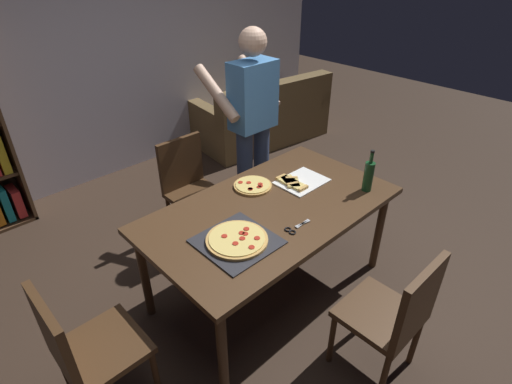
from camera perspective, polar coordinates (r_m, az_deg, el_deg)
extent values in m
plane|color=#38281E|center=(3.19, 1.91, -13.35)|extent=(12.00, 12.00, 0.00)
cube|color=#BCB7C6|center=(4.55, -23.09, 18.52)|extent=(6.40, 0.10, 2.80)
cube|color=#4C331E|center=(2.72, 2.18, -2.46)|extent=(1.75, 0.99, 0.04)
cylinder|color=#4C331E|center=(2.38, -4.82, -21.79)|extent=(0.06, 0.06, 0.71)
cylinder|color=#4C331E|center=(3.29, 17.11, -5.32)|extent=(0.06, 0.06, 0.71)
cylinder|color=#4C331E|center=(2.87, -15.61, -11.39)|extent=(0.06, 0.06, 0.71)
cylinder|color=#4C331E|center=(3.66, 6.15, 0.17)|extent=(0.06, 0.06, 0.71)
cube|color=#472D19|center=(2.54, 17.19, -16.30)|extent=(0.42, 0.42, 0.04)
cube|color=#472D19|center=(2.32, 22.24, -14.38)|extent=(0.42, 0.04, 0.45)
cylinder|color=#472D19|center=(2.87, 15.25, -15.58)|extent=(0.04, 0.04, 0.41)
cylinder|color=#472D19|center=(2.65, 10.75, -19.84)|extent=(0.04, 0.04, 0.41)
cylinder|color=#472D19|center=(2.78, 21.76, -19.03)|extent=(0.04, 0.04, 0.41)
cylinder|color=#472D19|center=(2.56, 17.75, -23.90)|extent=(0.04, 0.04, 0.41)
cube|color=#472D19|center=(3.47, -8.51, -0.51)|extent=(0.42, 0.42, 0.04)
cube|color=#472D19|center=(3.48, -10.68, 4.11)|extent=(0.42, 0.04, 0.45)
cylinder|color=#472D19|center=(3.39, -8.86, -6.03)|extent=(0.04, 0.04, 0.41)
cylinder|color=#472D19|center=(3.56, -4.18, -3.63)|extent=(0.04, 0.04, 0.41)
cylinder|color=#472D19|center=(3.64, -12.20, -3.45)|extent=(0.04, 0.04, 0.41)
cylinder|color=#472D19|center=(3.80, -7.68, -1.33)|extent=(0.04, 0.04, 0.41)
cube|color=#472D19|center=(2.43, -21.00, -20.08)|extent=(0.42, 0.42, 0.04)
cube|color=#472D19|center=(2.23, -26.81, -18.18)|extent=(0.04, 0.42, 0.45)
cylinder|color=#472D19|center=(2.53, -14.09, -23.97)|extent=(0.04, 0.04, 0.41)
cylinder|color=#472D19|center=(2.75, -18.22, -18.96)|extent=(0.04, 0.04, 0.41)
cylinder|color=#472D19|center=(2.70, -25.44, -22.27)|extent=(0.04, 0.04, 0.41)
cube|color=brown|center=(5.45, 0.68, 9.56)|extent=(1.79, 1.04, 0.40)
cube|color=brown|center=(5.06, 3.01, 12.89)|extent=(1.71, 0.40, 0.45)
cube|color=brown|center=(5.82, 6.90, 13.96)|extent=(0.26, 0.86, 0.20)
cube|color=brown|center=(4.94, -6.52, 10.69)|extent=(0.26, 0.86, 0.20)
cube|color=teal|center=(4.42, -32.25, -1.27)|extent=(0.06, 0.22, 0.33)
cube|color=red|center=(4.44, -31.00, -1.11)|extent=(0.07, 0.22, 0.28)
cylinder|color=#38476B|center=(3.69, 0.74, 2.80)|extent=(0.14, 0.14, 0.95)
cylinder|color=#38476B|center=(3.57, -1.56, 1.72)|extent=(0.14, 0.14, 0.95)
cube|color=#4C8CD1|center=(3.32, -0.44, 13.60)|extent=(0.38, 0.22, 0.55)
sphere|color=#E0B293|center=(3.22, -0.47, 20.64)|extent=(0.22, 0.22, 0.22)
cylinder|color=#E0B293|center=(3.59, 0.29, 15.46)|extent=(0.09, 0.50, 0.39)
cylinder|color=#E0B293|center=(3.30, -5.65, 13.83)|extent=(0.09, 0.50, 0.39)
cube|color=#2D2D33|center=(2.40, -2.72, -7.07)|extent=(0.43, 0.43, 0.01)
cylinder|color=tan|center=(2.40, -2.73, -6.80)|extent=(0.37, 0.37, 0.02)
cylinder|color=#EACC6B|center=(2.39, -2.74, -6.58)|extent=(0.33, 0.33, 0.01)
cylinder|color=#B22819|center=(2.38, 0.15, -6.58)|extent=(0.04, 0.04, 0.00)
cylinder|color=#B22819|center=(2.31, -0.64, -7.87)|extent=(0.04, 0.04, 0.00)
cylinder|color=#B22819|center=(2.42, -2.05, -5.83)|extent=(0.04, 0.04, 0.00)
cylinder|color=#B22819|center=(2.38, -1.97, -6.61)|extent=(0.04, 0.04, 0.00)
cylinder|color=#B22819|center=(2.41, -1.53, -5.96)|extent=(0.04, 0.04, 0.00)
cylinder|color=#B22819|center=(2.40, -4.53, -6.28)|extent=(0.04, 0.04, 0.00)
cylinder|color=#B22819|center=(2.34, -2.95, -7.32)|extent=(0.04, 0.04, 0.00)
cylinder|color=#B22819|center=(2.45, -1.38, -5.27)|extent=(0.04, 0.04, 0.00)
cube|color=white|center=(3.01, 6.54, 1.50)|extent=(0.36, 0.28, 0.01)
cube|color=#EACC6B|center=(2.93, 5.86, 0.93)|extent=(0.09, 0.14, 0.02)
cube|color=tan|center=(2.89, 6.75, 0.52)|extent=(0.09, 0.02, 0.02)
cube|color=#EACC6B|center=(2.98, 4.73, 1.64)|extent=(0.14, 0.16, 0.02)
cube|color=tan|center=(2.94, 5.23, 1.12)|extent=(0.09, 0.06, 0.02)
cube|color=#EACC6B|center=(2.98, 4.35, 1.66)|extent=(0.10, 0.14, 0.02)
cube|color=tan|center=(3.02, 3.56, 2.13)|extent=(0.09, 0.03, 0.02)
cube|color=#EACC6B|center=(2.96, 5.25, 1.35)|extent=(0.16, 0.17, 0.02)
cube|color=tan|center=(3.01, 5.09, 1.96)|extent=(0.08, 0.08, 0.02)
cylinder|color=#194723|center=(2.95, 15.72, 2.12)|extent=(0.07, 0.07, 0.22)
cylinder|color=#194723|center=(2.88, 16.15, 4.71)|extent=(0.03, 0.03, 0.08)
cylinder|color=black|center=(2.86, 16.29, 5.56)|extent=(0.03, 0.03, 0.02)
cube|color=silver|center=(2.56, 6.64, -4.52)|extent=(0.12, 0.02, 0.01)
cube|color=silver|center=(2.56, 6.64, -4.52)|extent=(0.12, 0.03, 0.01)
torus|color=black|center=(2.50, 4.57, -5.31)|extent=(0.05, 0.05, 0.01)
torus|color=black|center=(2.48, 5.23, -5.73)|extent=(0.05, 0.05, 0.01)
cylinder|color=tan|center=(2.93, -0.47, 0.88)|extent=(0.28, 0.28, 0.02)
cylinder|color=#EACC6B|center=(2.92, -0.47, 1.09)|extent=(0.25, 0.25, 0.01)
cylinder|color=#B22819|center=(2.89, 0.63, 0.86)|extent=(0.04, 0.04, 0.00)
cylinder|color=#B22819|center=(2.94, -2.24, 1.39)|extent=(0.04, 0.04, 0.00)
cylinder|color=#B22819|center=(2.86, -0.81, 0.47)|extent=(0.04, 0.04, 0.00)
cylinder|color=#B22819|center=(2.93, -1.05, 1.35)|extent=(0.04, 0.04, 0.00)
cylinder|color=#B22819|center=(2.92, 0.61, 1.16)|extent=(0.04, 0.04, 0.00)
cylinder|color=#B22819|center=(2.88, 0.45, 0.74)|extent=(0.04, 0.04, 0.00)
cylinder|color=#B22819|center=(2.85, -0.81, 0.42)|extent=(0.04, 0.04, 0.00)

